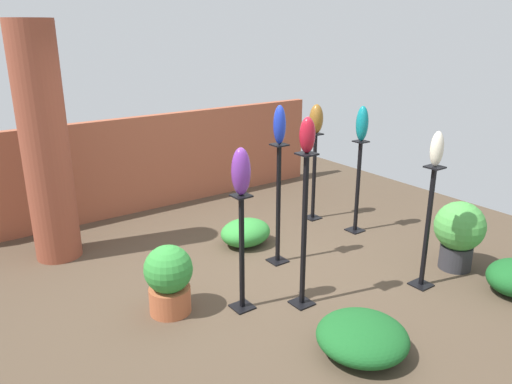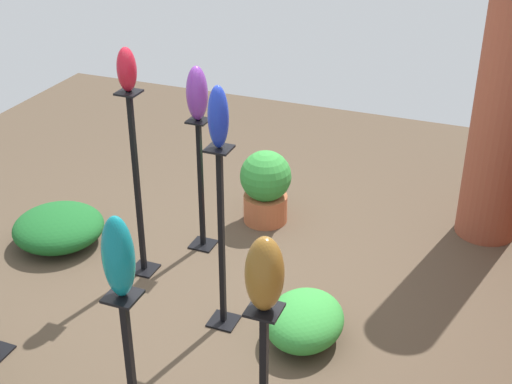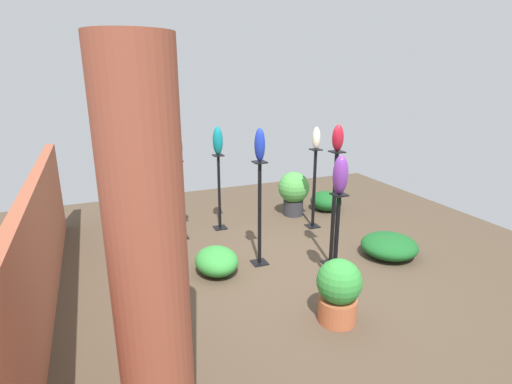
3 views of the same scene
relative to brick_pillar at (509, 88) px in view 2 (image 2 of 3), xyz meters
name	(u,v)px [view 2 (image 2 of 3)]	position (x,y,z in m)	size (l,w,h in m)	color
ground_plane	(221,288)	(1.62, -1.81, -1.33)	(8.00, 8.00, 0.00)	#4C3D2D
brick_pillar	(509,88)	(0.00, 0.00, 0.00)	(0.51, 0.51, 2.66)	brown
pedestal_ruby	(138,193)	(1.62, -2.49, -0.63)	(0.20, 0.20, 1.52)	black
pedestal_cobalt	(222,247)	(2.00, -1.62, -0.69)	(0.20, 0.20, 1.38)	black
pedestal_violet	(201,191)	(1.11, -2.20, -0.80)	(0.20, 0.20, 1.15)	black
art_vase_ruby	(127,69)	(1.62, -2.49, 0.35)	(0.14, 0.14, 0.32)	maroon
art_vase_cobalt	(218,117)	(2.00, -1.62, 0.26)	(0.14, 0.13, 0.41)	#192D9E
art_vase_violet	(197,93)	(1.11, -2.20, 0.04)	(0.18, 0.17, 0.43)	#6B2D8C
art_vase_bronze	(265,274)	(3.23, -0.84, 0.08)	(0.19, 0.18, 0.39)	brown
art_vase_teal	(118,257)	(3.38, -1.51, 0.10)	(0.15, 0.16, 0.44)	#0F727A
potted_plant_front_right	(266,186)	(0.52, -1.86, -0.98)	(0.45, 0.45, 0.67)	#B25B38
foliage_bed_east	(305,320)	(1.96, -1.02, -1.17)	(0.64, 0.54, 0.32)	#338C38
foliage_bed_west	(59,227)	(1.52, -3.36, -1.18)	(0.76, 0.77, 0.30)	#195923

